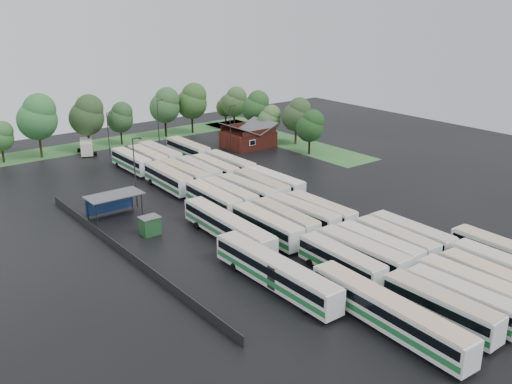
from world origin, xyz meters
TOP-DOWN VIEW (x-y plane):
  - ground at (0.00, 0.00)m, footprint 160.00×160.00m
  - brick_building at (24.00, 42.77)m, footprint 10.07×8.60m
  - wash_shed at (-17.20, 22.02)m, footprint 8.20×4.20m
  - utility_hut at (-16.20, 12.60)m, footprint 2.70×2.20m
  - grass_strip_north at (2.00, 64.80)m, footprint 80.00×10.00m
  - grass_strip_east at (34.00, 42.80)m, footprint 10.00×50.00m
  - west_fence at (-22.20, 8.00)m, footprint 0.10×50.00m
  - bus_r0c0 at (-4.28, -25.91)m, footprint 2.81×12.67m
  - bus_r0c1 at (-1.11, -26.27)m, footprint 3.11×12.44m
  - bus_r0c2 at (1.86, -25.81)m, footprint 3.05×12.70m
  - bus_r0c3 at (5.10, -26.04)m, footprint 3.06×12.36m
  - bus_r0c4 at (8.36, -25.65)m, footprint 2.95×12.85m
  - bus_r1c0 at (-4.44, -12.39)m, footprint 3.07×12.45m
  - bus_r1c1 at (-1.09, -12.61)m, footprint 2.90×12.90m
  - bus_r1c2 at (2.04, -12.50)m, footprint 2.64×12.39m
  - bus_r1c3 at (5.31, -12.59)m, footprint 3.14×12.30m
  - bus_r1c4 at (8.34, -12.68)m, footprint 2.83×12.34m
  - bus_r2c0 at (-4.59, 1.26)m, footprint 2.98×12.78m
  - bus_r2c1 at (-1.17, 1.54)m, footprint 3.12×12.46m
  - bus_r2c2 at (2.12, 1.47)m, footprint 3.16×12.67m
  - bus_r2c3 at (5.11, 0.93)m, footprint 2.73×12.35m
  - bus_r3c0 at (-4.35, 14.59)m, footprint 3.28×12.73m
  - bus_r3c1 at (-1.28, 14.70)m, footprint 2.86×12.45m
  - bus_r3c2 at (2.14, 14.58)m, footprint 3.02×12.46m
  - bus_r3c3 at (5.36, 15.02)m, footprint 3.21×12.58m
  - bus_r3c4 at (8.34, 15.03)m, footprint 2.80×12.46m
  - bus_r4c0 at (-4.45, 28.08)m, footprint 3.26×12.97m
  - bus_r4c1 at (-1.21, 28.39)m, footprint 2.82×12.60m
  - bus_r4c2 at (2.01, 28.58)m, footprint 3.20×12.32m
  - bus_r4c3 at (5.14, 28.10)m, footprint 2.98×12.28m
  - bus_r4c4 at (8.55, 28.20)m, footprint 2.71×12.68m
  - bus_r5c0 at (-4.40, 41.91)m, footprint 2.72×12.20m
  - bus_r5c1 at (-1.04, 41.84)m, footprint 2.91×12.25m
  - bus_r5c2 at (1.82, 42.22)m, footprint 2.83×12.91m
  - bus_r5c4 at (8.21, 42.13)m, footprint 2.95×12.93m
  - artic_bus_west_a at (-9.21, -23.31)m, footprint 3.60×19.40m
  - artic_bus_west_b at (-8.92, 4.20)m, footprint 3.46×19.01m
  - artic_bus_west_c at (-12.36, -9.77)m, footprint 2.84×19.33m
  - minibus at (-6.26, 58.95)m, footprint 4.56×6.89m
  - tree_north_0 at (-21.74, 62.69)m, footprint 5.06×5.06m
  - tree_north_1 at (-14.50, 61.80)m, footprint 7.95×7.95m
  - tree_north_2 at (-4.66, 60.75)m, footprint 7.30×7.30m
  - tree_north_3 at (3.18, 61.71)m, footprint 5.76×5.76m
  - tree_north_4 at (14.62, 62.02)m, footprint 7.00×7.00m
  - tree_north_5 at (21.65, 61.51)m, footprint 7.27×7.27m
  - tree_north_6 at (32.92, 63.62)m, footprint 4.76×4.74m
  - tree_east_0 at (30.36, 29.82)m, footprint 5.69×5.69m
  - tree_east_1 at (33.92, 37.99)m, footprint 6.30×6.30m
  - tree_east_2 at (30.68, 43.49)m, footprint 5.06×5.06m
  - tree_east_3 at (32.59, 50.88)m, footprint 6.35×6.35m
  - tree_east_4 at (32.65, 59.54)m, footprint 6.24×6.24m
  - lamp_post_ne at (18.25, 41.25)m, footprint 1.54×0.30m
  - lamp_post_nw at (-12.28, 24.01)m, footprint 1.69×0.33m
  - lamp_post_back_w at (-3.23, 53.95)m, footprint 1.41×0.27m
  - lamp_post_back_e at (8.38, 54.11)m, footprint 1.61×0.31m
  - puddle_0 at (-0.59, -20.09)m, footprint 4.88×4.88m
  - puddle_1 at (9.51, -24.19)m, footprint 3.07×3.07m
  - puddle_2 at (-7.28, 2.88)m, footprint 5.35×5.35m
  - puddle_3 at (5.87, -4.34)m, footprint 4.89×4.89m
  - puddle_4 at (15.98, -17.68)m, footprint 2.25×2.25m

SIDE VIEW (x-z plane):
  - ground at x=0.00m, z-range 0.00..0.00m
  - puddle_0 at x=-0.59m, z-range 0.00..0.01m
  - puddle_1 at x=9.51m, z-range 0.00..0.01m
  - puddle_2 at x=-7.28m, z-range 0.00..0.01m
  - puddle_3 at x=5.87m, z-range 0.00..0.01m
  - puddle_4 at x=15.98m, z-range 0.00..0.01m
  - grass_strip_north at x=2.00m, z-range 0.00..0.01m
  - grass_strip_east at x=34.00m, z-range 0.00..0.01m
  - west_fence at x=-22.20m, z-range 0.00..1.20m
  - utility_hut at x=-16.20m, z-range 0.01..2.63m
  - minibus at x=-6.26m, z-range 0.15..2.98m
  - bus_r5c0 at x=-4.40m, z-range 0.17..3.56m
  - brick_building at x=24.00m, z-range -0.83..4.56m
  - bus_r5c1 at x=-1.04m, z-range 0.17..3.56m
  - bus_r1c3 at x=5.31m, z-range 0.17..3.57m
  - bus_r4c2 at x=2.01m, z-range 0.17..3.57m
  - bus_r4c3 at x=5.14m, z-range 0.17..3.57m
  - bus_r0c3 at x=5.10m, z-range 0.17..3.59m
  - bus_r1c4 at x=8.34m, z-range 0.17..3.59m
  - bus_r2c3 at x=5.11m, z-range 0.17..3.60m
  - bus_r0c1 at x=-1.11m, z-range 0.17..3.61m
  - bus_r2c1 at x=-1.17m, z-range 0.17..3.61m
  - bus_r1c0 at x=-4.44m, z-range 0.17..3.61m
  - bus_r3c2 at x=2.14m, z-range 0.17..3.62m
  - bus_r1c2 at x=2.04m, z-range 0.17..3.62m
  - bus_r3c1 at x=-1.28m, z-range 0.17..3.63m
  - bus_r3c4 at x=8.34m, z-range 0.17..3.63m
  - bus_r3c3 at x=5.36m, z-range 0.17..3.65m
  - bus_r4c1 at x=-1.21m, z-range 0.17..3.67m
  - bus_r2c2 at x=2.12m, z-range 0.17..3.68m
  - bus_r3c0 at x=-4.35m, z-range 0.18..3.69m
  - bus_r0c2 at x=1.86m, z-range 0.18..3.69m
  - bus_r0c0 at x=-4.28m, z-range 0.18..3.70m
  - bus_r4c4 at x=8.55m, z-range 0.18..3.70m
  - artic_bus_west_b at x=-8.92m, z-range 0.19..3.70m
  - bus_r2c0 at x=-4.59m, z-range 0.18..3.72m
  - bus_r0c4 at x=8.36m, z-range 0.18..3.74m
  - bus_r1c1 at x=-1.09m, z-range 0.18..3.76m
  - bus_r4c0 at x=-4.45m, z-range 0.18..3.76m
  - bus_r5c4 at x=8.21m, z-range 0.18..3.77m
  - bus_r5c2 at x=1.82m, z-range 0.18..3.77m
  - artic_bus_west_a at x=-9.21m, z-range 0.20..3.78m
  - artic_bus_west_c at x=-12.36m, z-range 0.20..3.78m
  - wash_shed at x=-17.20m, z-range 1.20..4.78m
  - tree_north_6 at x=32.92m, z-range 1.12..8.98m
  - lamp_post_back_w at x=-3.23m, z-range 0.74..9.86m
  - tree_north_0 at x=-21.74m, z-range 1.20..9.57m
  - tree_east_2 at x=30.68m, z-range 1.20..9.58m
  - lamp_post_ne at x=18.25m, z-range 0.81..10.81m
  - tree_east_0 at x=30.36m, z-range 1.35..10.78m
  - lamp_post_back_e at x=8.38m, z-range 0.84..11.30m
  - tree_north_3 at x=3.18m, z-range 1.37..10.90m
  - lamp_post_nw at x=-12.28m, z-range 0.88..11.85m
  - tree_east_4 at x=32.65m, z-range 1.48..11.82m
  - tree_east_1 at x=33.92m, z-range 1.49..11.93m
  - tree_east_3 at x=32.59m, z-range 1.51..12.02m
  - tree_north_4 at x=14.62m, z-range 1.66..13.26m
  - tree_north_5 at x=21.65m, z-range 1.73..13.77m
  - tree_north_2 at x=-4.66m, z-range 1.73..13.83m
  - tree_north_1 at x=-14.50m, z-range 1.89..15.05m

